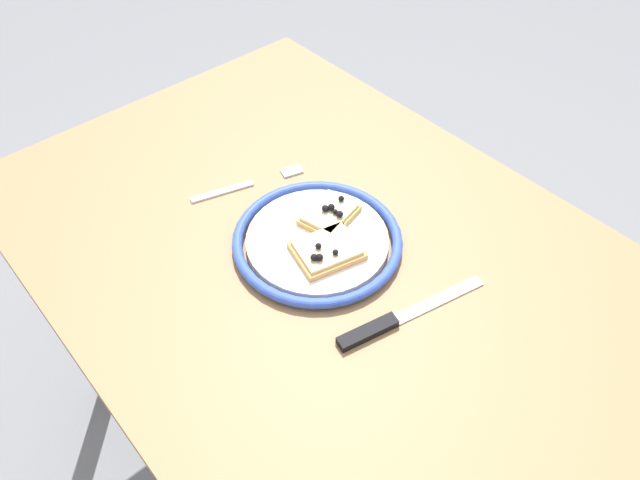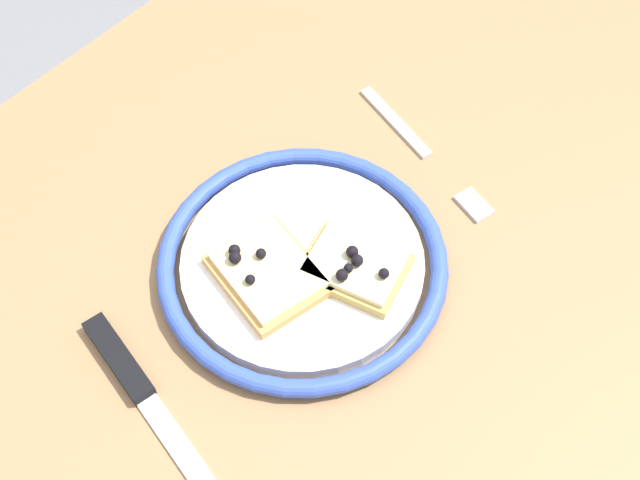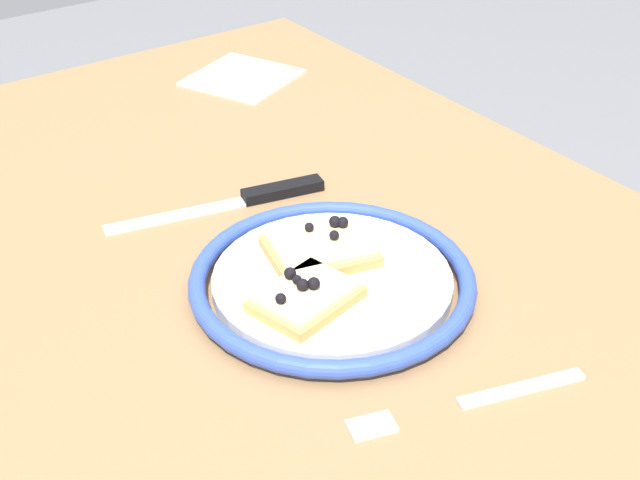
% 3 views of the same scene
% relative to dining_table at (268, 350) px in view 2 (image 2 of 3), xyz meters
% --- Properties ---
extents(dining_table, '(1.18, 0.75, 0.73)m').
position_rel_dining_table_xyz_m(dining_table, '(0.00, 0.00, 0.00)').
color(dining_table, '#936D47').
rests_on(dining_table, ground_plane).
extents(plate, '(0.26, 0.26, 0.02)m').
position_rel_dining_table_xyz_m(plate, '(-0.05, 0.00, 0.09)').
color(plate, white).
rests_on(plate, dining_table).
extents(pizza_slice_near, '(0.09, 0.10, 0.03)m').
position_rel_dining_table_xyz_m(pizza_slice_near, '(-0.07, 0.04, 0.11)').
color(pizza_slice_near, tan).
rests_on(pizza_slice_near, plate).
extents(pizza_slice_far, '(0.10, 0.11, 0.03)m').
position_rel_dining_table_xyz_m(pizza_slice_far, '(-0.02, -0.01, 0.11)').
color(pizza_slice_far, tan).
rests_on(pizza_slice_far, plate).
extents(knife, '(0.07, 0.24, 0.01)m').
position_rel_dining_table_xyz_m(knife, '(0.12, -0.03, 0.09)').
color(knife, silver).
rests_on(knife, dining_table).
extents(fork, '(0.07, 0.20, 0.00)m').
position_rel_dining_table_xyz_m(fork, '(-0.24, 0.00, 0.09)').
color(fork, silver).
rests_on(fork, dining_table).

